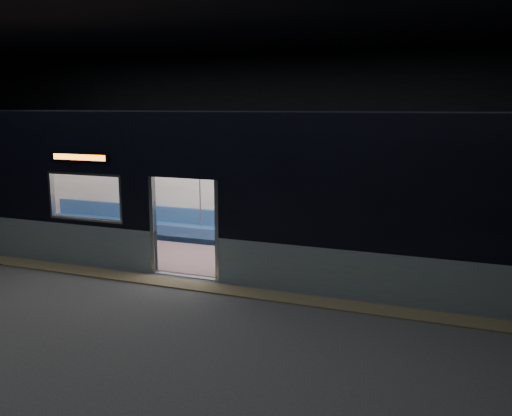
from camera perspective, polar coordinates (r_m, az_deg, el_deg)
The scene contains 7 objects.
station_floor at distance 10.48m, azimuth -10.15°, elevation -8.80°, with size 24.00×14.00×0.01m, color #47494C.
station_envelope at distance 9.89m, azimuth -10.86°, elevation 11.68°, with size 24.00×14.00×5.00m.
tactile_strip at distance 10.92m, azimuth -8.65°, elevation -7.83°, with size 22.80×0.50×0.03m, color #8C7F59.
metro_car at distance 12.24m, azimuth -4.29°, elevation 3.07°, with size 18.00×3.04×3.35m.
passenger at distance 12.66m, azimuth 6.03°, elevation -1.50°, with size 0.40×0.69×1.38m.
handbag at distance 12.47m, azimuth 5.78°, elevation -2.25°, with size 0.28×0.24×0.14m, color black.
transit_map at distance 12.43m, azimuth 19.87°, elevation 0.93°, with size 1.05×0.03×0.68m, color white.
Camera 1 is at (5.19, -8.42, 3.46)m, focal length 38.00 mm.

